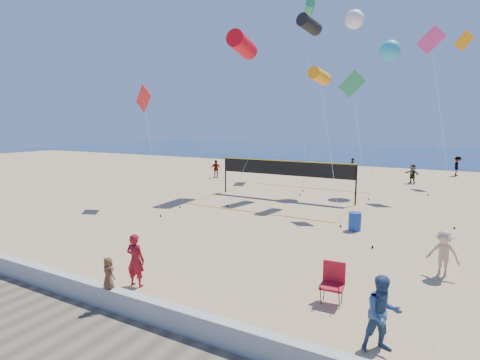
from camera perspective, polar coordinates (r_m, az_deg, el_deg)
The scene contains 25 objects.
ground at distance 13.44m, azimuth -9.09°, elevation -13.61°, with size 120.00×120.00×0.00m, color tan.
ocean at distance 72.35m, azimuth 22.76°, elevation 3.85°, with size 140.00×50.00×0.03m, color navy.
seawall at distance 11.32m, azimuth -18.91°, elevation -16.70°, with size 32.00×0.30×0.60m, color beige.
boardwalk at distance 10.39m, azimuth -27.61°, elevation -21.42°, with size 32.00×3.60×0.03m, color brown.
woman at distance 12.34m, azimuth -15.64°, elevation -11.68°, with size 0.62×0.40×1.69m, color maroon.
toddler at distance 11.05m, azimuth -19.42°, elevation -13.21°, with size 0.43×0.28×0.87m, color brown.
bystander_a at distance 9.34m, azimuth 20.90°, elevation -18.53°, with size 0.85×0.66×1.75m, color #2F4E77.
bystander_b at distance 14.30m, azimuth 28.58°, elevation -9.81°, with size 1.03×0.59×1.59m, color #CDA888.
far_person_0 at distance 35.55m, azimuth -3.71°, elevation 1.70°, with size 0.99×0.41×1.69m, color gray.
far_person_1 at distance 35.34m, azimuth 24.79°, elevation 0.84°, with size 1.50×0.48×1.62m, color gray.
far_person_3 at distance 40.55m, azimuth 16.82°, elevation 2.09°, with size 0.75×0.58×1.54m, color gray.
far_person_4 at distance 42.49m, azimuth 30.22°, elevation 1.83°, with size 1.24×0.71×1.92m, color gray.
camp_chair at distance 11.26m, azimuth 13.97°, elevation -14.59°, with size 0.66×0.81×1.30m.
trash_barrel at distance 18.77m, azimuth 17.09°, elevation -6.05°, with size 0.59×0.59×0.88m, color #183FA1.
volleyball_net at distance 25.65m, azimuth 6.86°, elevation 1.19°, with size 9.89×9.74×2.61m.
kite_0 at distance 27.86m, azimuth 0.35°, elevation 19.91°, with size 1.69×7.90×11.37m.
kite_1 at distance 28.68m, azimuth 10.50°, elevation 22.25°, with size 3.31×8.12×12.53m.
kite_2 at distance 24.63m, azimuth 12.04°, elevation 15.22°, with size 3.49×6.31×8.53m.
kite_3 at distance 24.09m, azimuth -14.40°, elevation 11.32°, with size 3.95×2.55×7.49m.
kite_4 at distance 21.61m, azimuth 16.84°, elevation 12.76°, with size 3.23×6.06×7.98m.
kite_5 at distance 29.64m, azimuth 27.22°, elevation 17.56°, with size 3.04×9.44×11.68m.
kite_6 at distance 30.84m, azimuth 17.03°, elevation 22.33°, with size 3.15×4.80×13.29m.
kite_7 at distance 30.68m, azimuth 21.90°, elevation 17.83°, with size 1.94×5.18×11.06m.
kite_8 at distance 39.02m, azimuth 10.53°, elevation 24.40°, with size 3.76×9.98×16.40m.
kite_9 at distance 37.37m, azimuth 30.72°, elevation 16.74°, with size 2.33×8.52×12.75m.
Camera 1 is at (7.75, -9.76, 5.03)m, focal length 28.00 mm.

